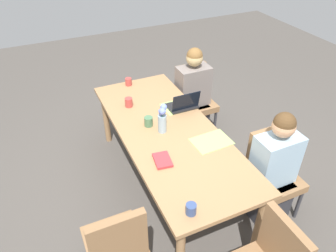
{
  "coord_description": "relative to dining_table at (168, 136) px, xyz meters",
  "views": [
    {
      "loc": [
        -2.32,
        1.06,
        2.64
      ],
      "look_at": [
        0.0,
        0.0,
        0.8
      ],
      "focal_mm": 34.63,
      "sensor_mm": 36.0,
      "label": 1
    }
  ],
  "objects": [
    {
      "name": "ground_plane",
      "position": [
        0.0,
        0.0,
        -0.68
      ],
      "size": [
        10.0,
        10.0,
        0.0
      ],
      "primitive_type": "plane",
      "color": "#4C4742"
    },
    {
      "name": "person_near_left_mid",
      "position": [
        0.78,
        -0.7,
        -0.15
      ],
      "size": [
        0.36,
        0.4,
        1.19
      ],
      "color": "#2D2D33",
      "rests_on": "ground_plane"
    },
    {
      "name": "dining_table",
      "position": [
        0.0,
        0.0,
        0.0
      ],
      "size": [
        2.26,
        0.91,
        0.75
      ],
      "color": "#9E754C",
      "rests_on": "ground_plane"
    },
    {
      "name": "placemat_near_left_near",
      "position": [
        -0.33,
        -0.3,
        0.08
      ],
      "size": [
        0.27,
        0.37,
        0.0
      ],
      "primitive_type": "cube",
      "rotation": [
        0.0,
        0.0,
        1.61
      ],
      "color": "#9EBC66",
      "rests_on": "dining_table"
    },
    {
      "name": "book_red_cover",
      "position": [
        -0.39,
        0.23,
        0.09
      ],
      "size": [
        0.22,
        0.17,
        0.02
      ],
      "primitive_type": "cube",
      "rotation": [
        0.0,
        0.0,
        -0.15
      ],
      "color": "#B73338",
      "rests_on": "dining_table"
    },
    {
      "name": "placemat_near_left_mid",
      "position": [
        0.35,
        -0.3,
        0.08
      ],
      "size": [
        0.27,
        0.36,
        0.0
      ],
      "primitive_type": "cube",
      "rotation": [
        0.0,
        0.0,
        1.59
      ],
      "color": "#9EBC66",
      "rests_on": "dining_table"
    },
    {
      "name": "flower_vase",
      "position": [
        0.0,
        0.06,
        0.23
      ],
      "size": [
        0.1,
        0.09,
        0.3
      ],
      "color": "#8EA8B7",
      "rests_on": "dining_table"
    },
    {
      "name": "coffee_mug_centre_left",
      "position": [
        0.58,
        0.2,
        0.12
      ],
      "size": [
        0.08,
        0.08,
        0.1
      ],
      "primitive_type": "cylinder",
      "color": "#AD3D38",
      "rests_on": "dining_table"
    },
    {
      "name": "coffee_mug_centre_right",
      "position": [
        1.04,
        0.05,
        0.12
      ],
      "size": [
        0.08,
        0.08,
        0.09
      ],
      "primitive_type": "cylinder",
      "color": "#AD3D38",
      "rests_on": "dining_table"
    },
    {
      "name": "chair_far_left_far",
      "position": [
        -0.83,
        0.81,
        -0.18
      ],
      "size": [
        0.44,
        0.44,
        0.9
      ],
      "color": "olive",
      "rests_on": "ground_plane"
    },
    {
      "name": "laptop_near_left_mid",
      "position": [
        0.3,
        -0.32,
        0.12
      ],
      "size": [
        0.22,
        0.32,
        0.21
      ],
      "color": "black",
      "rests_on": "dining_table"
    },
    {
      "name": "coffee_mug_near_right",
      "position": [
        0.15,
        0.14,
        0.12
      ],
      "size": [
        0.09,
        0.09,
        0.1
      ],
      "primitive_type": "cylinder",
      "color": "#47704C",
      "rests_on": "dining_table"
    },
    {
      "name": "coffee_mug_near_left",
      "position": [
        -0.99,
        0.27,
        0.12
      ],
      "size": [
        0.08,
        0.08,
        0.09
      ],
      "primitive_type": "cylinder",
      "color": "#33477A",
      "rests_on": "dining_table"
    },
    {
      "name": "person_near_left_near",
      "position": [
        -0.74,
        -0.72,
        -0.15
      ],
      "size": [
        0.36,
        0.4,
        1.19
      ],
      "color": "#2D2D33",
      "rests_on": "ground_plane"
    },
    {
      "name": "chair_near_left_mid",
      "position": [
        0.85,
        -0.76,
        -0.18
      ],
      "size": [
        0.44,
        0.44,
        0.9
      ],
      "color": "olive",
      "rests_on": "ground_plane"
    },
    {
      "name": "chair_near_left_near",
      "position": [
        -0.66,
        -0.78,
        -0.18
      ],
      "size": [
        0.44,
        0.44,
        0.9
      ],
      "color": "olive",
      "rests_on": "ground_plane"
    }
  ]
}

